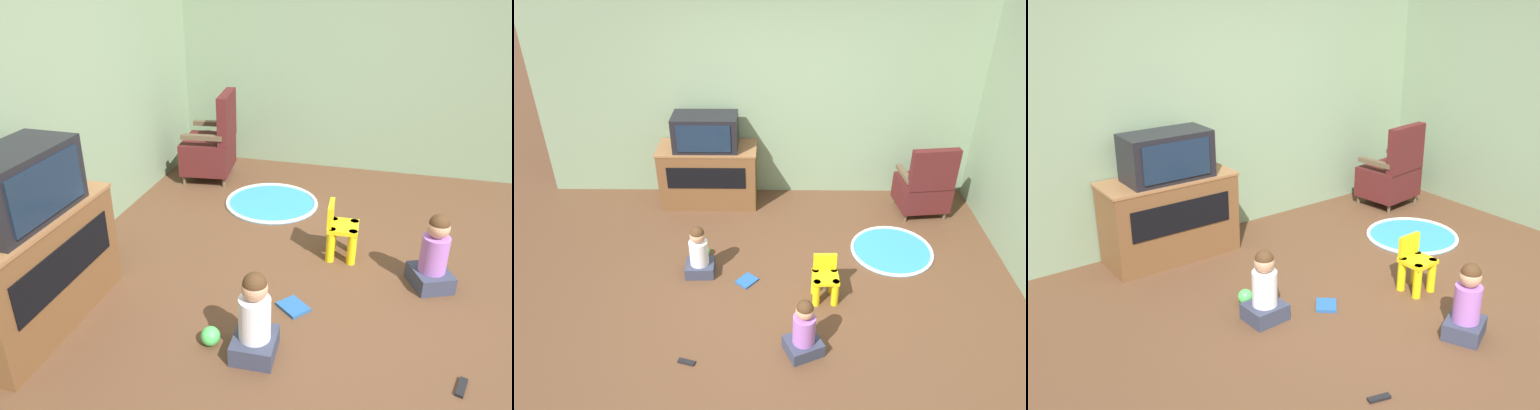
{
  "view_description": "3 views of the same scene",
  "coord_description": "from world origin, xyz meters",
  "views": [
    {
      "loc": [
        -3.1,
        -0.24,
        2.15
      ],
      "look_at": [
        -0.08,
        0.58,
        0.64
      ],
      "focal_mm": 35.0,
      "sensor_mm": 36.0,
      "label": 1
    },
    {
      "loc": [
        -0.05,
        -3.7,
        3.43
      ],
      "look_at": [
        -0.09,
        0.53,
        0.76
      ],
      "focal_mm": 35.0,
      "sensor_mm": 36.0,
      "label": 2
    },
    {
      "loc": [
        -3.09,
        -2.91,
        2.45
      ],
      "look_at": [
        -0.35,
        0.77,
        0.71
      ],
      "focal_mm": 42.0,
      "sensor_mm": 36.0,
      "label": 3
    }
  ],
  "objects": [
    {
      "name": "child_watching_left",
      "position": [
        -0.83,
        0.38,
        0.25
      ],
      "size": [
        0.3,
        0.27,
        0.58
      ],
      "rotation": [
        0.0,
        0.0,
        0.04
      ],
      "color": "#33384C",
      "rests_on": "ground_plane"
    },
    {
      "name": "remote_control",
      "position": [
        -0.8,
        -0.81,
        0.01
      ],
      "size": [
        0.16,
        0.08,
        0.02
      ],
      "rotation": [
        0.0,
        0.0,
        2.86
      ],
      "color": "black",
      "rests_on": "ground_plane"
    },
    {
      "name": "play_mat",
      "position": [
        1.27,
        0.78,
        0.01
      ],
      "size": [
        0.92,
        0.92,
        0.04
      ],
      "color": "teal",
      "rests_on": "ground_plane"
    },
    {
      "name": "ground_plane",
      "position": [
        0.0,
        0.0,
        0.0
      ],
      "size": [
        30.0,
        30.0,
        0.0
      ],
      "primitive_type": "plane",
      "color": "brown"
    },
    {
      "name": "television",
      "position": [
        -0.88,
        1.8,
        0.99
      ],
      "size": [
        0.77,
        0.42,
        0.43
      ],
      "color": "black",
      "rests_on": "tv_cabinet"
    },
    {
      "name": "yellow_kid_chair",
      "position": [
        0.45,
        0.02,
        0.21
      ],
      "size": [
        0.26,
        0.25,
        0.47
      ],
      "rotation": [
        0.0,
        0.0,
        0.03
      ],
      "color": "yellow",
      "rests_on": "ground_plane"
    },
    {
      "name": "wall_back",
      "position": [
        -0.22,
        2.18,
        1.3
      ],
      "size": [
        5.57,
        0.12,
        2.6
      ],
      "color": "gray",
      "rests_on": "ground_plane"
    },
    {
      "name": "tv_cabinet",
      "position": [
        -0.88,
        1.84,
        0.4
      ],
      "size": [
        1.22,
        0.53,
        0.77
      ],
      "color": "brown",
      "rests_on": "ground_plane"
    },
    {
      "name": "book",
      "position": [
        -0.33,
        0.24,
        0.01
      ],
      "size": [
        0.25,
        0.25,
        0.02
      ],
      "rotation": [
        0.0,
        0.0,
        0.87
      ],
      "color": "#235699",
      "rests_on": "ground_plane"
    },
    {
      "name": "child_watching_center",
      "position": [
        0.21,
        -0.68,
        0.25
      ],
      "size": [
        0.38,
        0.36,
        0.58
      ],
      "rotation": [
        0.0,
        0.0,
        0.41
      ],
      "color": "#33384C",
      "rests_on": "ground_plane"
    },
    {
      "name": "black_armchair",
      "position": [
        1.77,
        1.58,
        0.37
      ],
      "size": [
        0.64,
        0.59,
        0.95
      ],
      "rotation": [
        0.0,
        0.0,
        3.26
      ],
      "color": "brown",
      "rests_on": "ground_plane"
    },
    {
      "name": "toy_ball",
      "position": [
        -0.82,
        0.67,
        0.06
      ],
      "size": [
        0.12,
        0.12,
        0.12
      ],
      "color": "#4CCC59",
      "rests_on": "ground_plane"
    }
  ]
}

